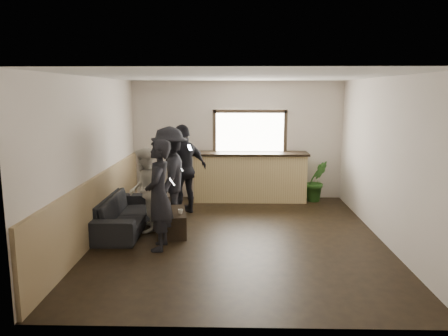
{
  "coord_description": "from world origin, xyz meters",
  "views": [
    {
      "loc": [
        -0.06,
        -7.41,
        2.56
      ],
      "look_at": [
        -0.25,
        0.4,
        1.18
      ],
      "focal_mm": 35.0,
      "sensor_mm": 36.0,
      "label": 1
    }
  ],
  "objects_px": {
    "sofa": "(123,213)",
    "cup_a": "(167,206)",
    "bar_counter": "(250,174)",
    "coffee_table": "(171,222)",
    "person_b": "(145,190)",
    "person_d": "(184,169)",
    "person_c": "(170,175)",
    "cup_b": "(180,212)",
    "person_a": "(159,195)",
    "potted_plant": "(316,181)"
  },
  "relations": [
    {
      "from": "coffee_table",
      "to": "person_c",
      "type": "relative_size",
      "value": 0.49
    },
    {
      "from": "sofa",
      "to": "cup_a",
      "type": "bearing_deg",
      "value": -92.85
    },
    {
      "from": "person_b",
      "to": "person_d",
      "type": "xyz_separation_m",
      "value": [
        0.58,
        1.24,
        0.17
      ]
    },
    {
      "from": "sofa",
      "to": "person_c",
      "type": "bearing_deg",
      "value": -63.66
    },
    {
      "from": "cup_b",
      "to": "person_c",
      "type": "xyz_separation_m",
      "value": [
        -0.3,
        0.83,
        0.49
      ]
    },
    {
      "from": "person_b",
      "to": "person_d",
      "type": "relative_size",
      "value": 0.82
    },
    {
      "from": "bar_counter",
      "to": "cup_a",
      "type": "xyz_separation_m",
      "value": [
        -1.61,
        -2.28,
        -0.18
      ]
    },
    {
      "from": "coffee_table",
      "to": "person_b",
      "type": "distance_m",
      "value": 0.76
    },
    {
      "from": "potted_plant",
      "to": "person_a",
      "type": "relative_size",
      "value": 0.53
    },
    {
      "from": "cup_b",
      "to": "potted_plant",
      "type": "xyz_separation_m",
      "value": [
        2.87,
        2.61,
        0.03
      ]
    },
    {
      "from": "potted_plant",
      "to": "person_b",
      "type": "height_order",
      "value": "person_b"
    },
    {
      "from": "cup_a",
      "to": "person_a",
      "type": "relative_size",
      "value": 0.07
    },
    {
      "from": "bar_counter",
      "to": "coffee_table",
      "type": "relative_size",
      "value": 2.92
    },
    {
      "from": "coffee_table",
      "to": "person_c",
      "type": "distance_m",
      "value": 1.0
    },
    {
      "from": "person_a",
      "to": "person_b",
      "type": "xyz_separation_m",
      "value": [
        -0.42,
        0.91,
        -0.13
      ]
    },
    {
      "from": "cup_a",
      "to": "person_b",
      "type": "relative_size",
      "value": 0.08
    },
    {
      "from": "sofa",
      "to": "cup_a",
      "type": "relative_size",
      "value": 16.49
    },
    {
      "from": "coffee_table",
      "to": "person_d",
      "type": "relative_size",
      "value": 0.49
    },
    {
      "from": "person_b",
      "to": "person_d",
      "type": "bearing_deg",
      "value": 147.07
    },
    {
      "from": "person_d",
      "to": "bar_counter",
      "type": "bearing_deg",
      "value": 178.38
    },
    {
      "from": "bar_counter",
      "to": "sofa",
      "type": "xyz_separation_m",
      "value": [
        -2.45,
        -2.26,
        -0.33
      ]
    },
    {
      "from": "cup_b",
      "to": "person_b",
      "type": "height_order",
      "value": "person_b"
    },
    {
      "from": "bar_counter",
      "to": "coffee_table",
      "type": "distance_m",
      "value": 2.94
    },
    {
      "from": "bar_counter",
      "to": "person_a",
      "type": "height_order",
      "value": "bar_counter"
    },
    {
      "from": "bar_counter",
      "to": "person_d",
      "type": "height_order",
      "value": "bar_counter"
    },
    {
      "from": "potted_plant",
      "to": "person_a",
      "type": "bearing_deg",
      "value": -134.17
    },
    {
      "from": "coffee_table",
      "to": "sofa",
      "type": "bearing_deg",
      "value": 166.32
    },
    {
      "from": "cup_a",
      "to": "person_b",
      "type": "bearing_deg",
      "value": -168.17
    },
    {
      "from": "sofa",
      "to": "cup_b",
      "type": "bearing_deg",
      "value": -110.33
    },
    {
      "from": "person_d",
      "to": "person_b",
      "type": "bearing_deg",
      "value": 24.71
    },
    {
      "from": "sofa",
      "to": "coffee_table",
      "type": "xyz_separation_m",
      "value": [
        0.94,
        -0.23,
        -0.11
      ]
    },
    {
      "from": "person_c",
      "to": "cup_a",
      "type": "bearing_deg",
      "value": 1.17
    },
    {
      "from": "cup_a",
      "to": "cup_b",
      "type": "relative_size",
      "value": 1.44
    },
    {
      "from": "person_b",
      "to": "bar_counter",
      "type": "bearing_deg",
      "value": 132.04
    },
    {
      "from": "coffee_table",
      "to": "cup_a",
      "type": "xyz_separation_m",
      "value": [
        -0.11,
        0.2,
        0.26
      ]
    },
    {
      "from": "cup_a",
      "to": "person_a",
      "type": "distance_m",
      "value": 1.09
    },
    {
      "from": "person_a",
      "to": "person_b",
      "type": "bearing_deg",
      "value": -155.74
    },
    {
      "from": "bar_counter",
      "to": "person_c",
      "type": "height_order",
      "value": "bar_counter"
    },
    {
      "from": "coffee_table",
      "to": "cup_b",
      "type": "height_order",
      "value": "cup_b"
    },
    {
      "from": "person_c",
      "to": "person_d",
      "type": "xyz_separation_m",
      "value": [
        0.2,
        0.7,
        -0.0
      ]
    },
    {
      "from": "person_d",
      "to": "coffee_table",
      "type": "bearing_deg",
      "value": 46.16
    },
    {
      "from": "bar_counter",
      "to": "potted_plant",
      "type": "relative_size",
      "value": 2.81
    },
    {
      "from": "sofa",
      "to": "coffee_table",
      "type": "distance_m",
      "value": 0.98
    },
    {
      "from": "person_c",
      "to": "sofa",
      "type": "bearing_deg",
      "value": -61.59
    },
    {
      "from": "sofa",
      "to": "person_b",
      "type": "xyz_separation_m",
      "value": [
        0.45,
        -0.11,
        0.46
      ]
    },
    {
      "from": "bar_counter",
      "to": "potted_plant",
      "type": "xyz_separation_m",
      "value": [
        1.56,
        -0.05,
        -0.16
      ]
    },
    {
      "from": "cup_b",
      "to": "person_a",
      "type": "xyz_separation_m",
      "value": [
        -0.27,
        -0.62,
        0.45
      ]
    },
    {
      "from": "sofa",
      "to": "cup_a",
      "type": "xyz_separation_m",
      "value": [
        0.84,
        -0.03,
        0.15
      ]
    },
    {
      "from": "cup_b",
      "to": "person_d",
      "type": "height_order",
      "value": "person_d"
    },
    {
      "from": "potted_plant",
      "to": "person_d",
      "type": "bearing_deg",
      "value": -160.02
    }
  ]
}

